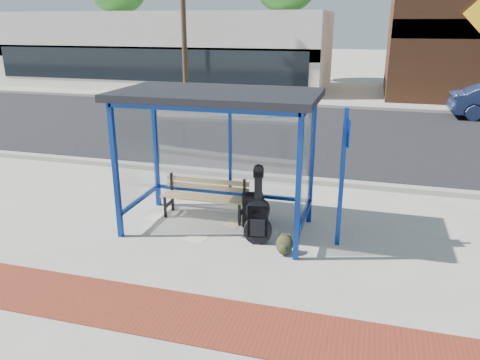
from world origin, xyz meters
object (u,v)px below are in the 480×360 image
(guitar_bag, at_px, (258,217))
(suitcase, at_px, (253,210))
(backpack, at_px, (284,245))
(bench, at_px, (205,195))

(guitar_bag, relative_size, suitcase, 1.97)
(guitar_bag, relative_size, backpack, 3.85)
(suitcase, bearing_deg, bench, 154.14)
(bench, relative_size, suitcase, 2.52)
(backpack, bearing_deg, guitar_bag, 155.35)
(bench, relative_size, guitar_bag, 1.28)
(bench, distance_m, backpack, 2.03)
(guitar_bag, height_order, suitcase, guitar_bag)
(guitar_bag, distance_m, backpack, 0.64)
(bench, bearing_deg, guitar_bag, -34.96)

